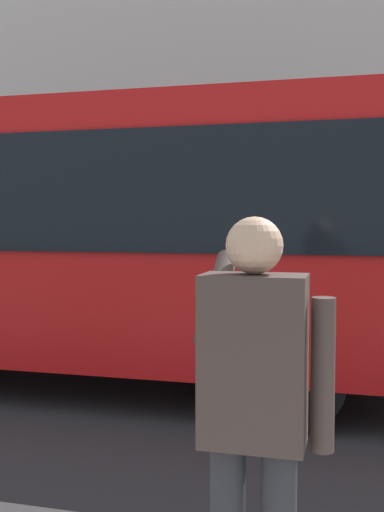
{
  "coord_description": "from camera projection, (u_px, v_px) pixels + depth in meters",
  "views": [
    {
      "loc": [
        -0.76,
        6.66,
        1.83
      ],
      "look_at": [
        0.91,
        0.33,
        1.45
      ],
      "focal_mm": 42.86,
      "sensor_mm": 36.0,
      "label": 1
    }
  ],
  "objects": [
    {
      "name": "ground_plane",
      "position": [
        279.0,
        387.0,
        6.73
      ],
      "size": [
        60.0,
        60.0,
        0.0
      ],
      "primitive_type": "plane",
      "color": "#2B2B2D"
    },
    {
      "name": "red_bus",
      "position": [
        38.0,
        234.0,
        7.07
      ],
      "size": [
        9.05,
        2.54,
        3.08
      ],
      "color": "red",
      "rests_on": "ground_plane"
    },
    {
      "name": "building_facade_far",
      "position": [
        320.0,
        25.0,
        12.94
      ],
      "size": [
        28.0,
        1.55,
        12.0
      ],
      "color": "beige",
      "rests_on": "ground_plane"
    },
    {
      "name": "pedestrian_photographer",
      "position": [
        255.0,
        400.0,
        2.36
      ],
      "size": [
        0.53,
        0.52,
        1.7
      ],
      "color": "#2D2D33",
      "rests_on": "sidewalk_curb"
    }
  ]
}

